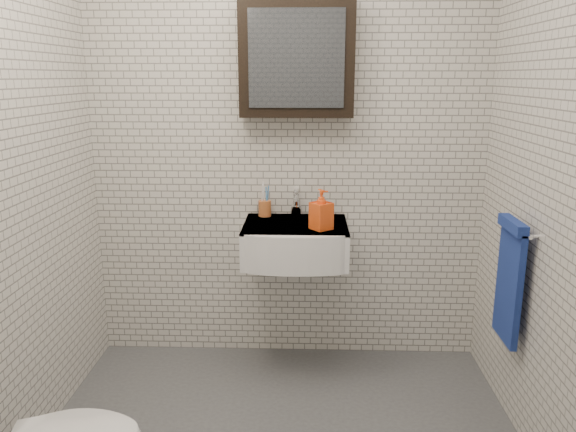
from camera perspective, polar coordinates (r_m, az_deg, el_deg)
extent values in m
cube|color=silver|center=(3.13, -0.04, 7.37)|extent=(2.20, 0.02, 2.50)
cube|color=silver|center=(1.17, -3.54, -4.02)|extent=(2.20, 0.02, 2.50)
cube|color=silver|center=(2.36, 26.81, 3.65)|extent=(0.02, 2.00, 2.50)
cube|color=white|center=(3.01, 0.76, -2.63)|extent=(0.55, 0.45, 0.20)
cylinder|color=silver|center=(3.01, 0.77, -0.91)|extent=(0.31, 0.31, 0.02)
cylinder|color=silver|center=(3.01, 0.77, -0.76)|extent=(0.04, 0.04, 0.01)
cube|color=white|center=(2.99, 0.76, -0.88)|extent=(0.55, 0.45, 0.01)
cylinder|color=silver|center=(3.14, 0.83, 0.51)|extent=(0.06, 0.06, 0.06)
cylinder|color=silver|center=(3.13, 0.83, 1.58)|extent=(0.03, 0.03, 0.08)
cylinder|color=silver|center=(3.06, 0.81, 1.89)|extent=(0.02, 0.12, 0.02)
cube|color=silver|center=(3.14, 0.85, 2.68)|extent=(0.02, 0.09, 0.01)
cube|color=black|center=(3.04, 0.88, 15.65)|extent=(0.60, 0.14, 0.60)
cube|color=#3F444C|center=(2.97, 0.85, 15.69)|extent=(0.49, 0.01, 0.49)
cylinder|color=silver|center=(2.72, 22.35, -1.17)|extent=(0.02, 0.30, 0.02)
cylinder|color=silver|center=(2.84, 21.86, -0.49)|extent=(0.04, 0.02, 0.02)
cylinder|color=silver|center=(2.61, 23.72, -1.91)|extent=(0.04, 0.02, 0.02)
cube|color=#213297|center=(2.79, 21.55, -6.52)|extent=(0.03, 0.26, 0.54)
cube|color=#213297|center=(2.71, 21.89, -0.86)|extent=(0.05, 0.26, 0.05)
cylinder|color=#BC612F|center=(3.14, -2.38, 0.78)|extent=(0.09, 0.09, 0.09)
cylinder|color=white|center=(3.12, -2.64, 1.77)|extent=(0.02, 0.03, 0.17)
cylinder|color=#3F83CA|center=(3.13, -2.20, 1.61)|extent=(0.01, 0.02, 0.15)
cylinder|color=white|center=(3.14, -2.45, 1.93)|extent=(0.02, 0.03, 0.18)
cylinder|color=#3F83CA|center=(3.14, -2.08, 1.75)|extent=(0.02, 0.04, 0.16)
imported|color=#FB561A|center=(2.86, 3.40, 0.66)|extent=(0.13, 0.13, 0.21)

